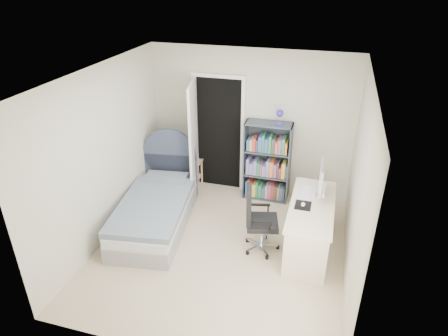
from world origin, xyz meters
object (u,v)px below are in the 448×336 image
(desk, at_px, (310,224))
(office_chair, at_px, (257,217))
(nightstand, at_px, (189,167))
(floor_lamp, at_px, (192,153))
(bed, at_px, (156,208))
(bookcase, at_px, (267,165))

(desk, distance_m, office_chair, 0.77)
(nightstand, relative_size, office_chair, 0.60)
(floor_lamp, bearing_deg, office_chair, -45.44)
(bed, xyz_separation_m, office_chair, (1.61, -0.19, 0.26))
(floor_lamp, height_order, office_chair, floor_lamp)
(office_chair, bearing_deg, desk, 17.66)
(nightstand, relative_size, floor_lamp, 0.38)
(nightstand, height_order, bookcase, bookcase)
(nightstand, xyz_separation_m, bookcase, (1.41, -0.00, 0.24))
(floor_lamp, xyz_separation_m, office_chair, (1.49, -1.51, -0.10))
(bed, relative_size, bookcase, 1.30)
(bookcase, distance_m, desk, 1.49)
(floor_lamp, xyz_separation_m, bookcase, (1.37, -0.07, -0.01))
(desk, xyz_separation_m, office_chair, (-0.72, -0.23, 0.14))
(bookcase, bearing_deg, bed, -140.21)
(floor_lamp, relative_size, office_chair, 1.59)
(floor_lamp, height_order, desk, floor_lamp)
(bookcase, relative_size, desk, 1.10)
(bookcase, relative_size, office_chair, 1.67)
(nightstand, distance_m, bookcase, 1.43)
(nightstand, distance_m, office_chair, 2.11)
(floor_lamp, distance_m, desk, 2.56)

